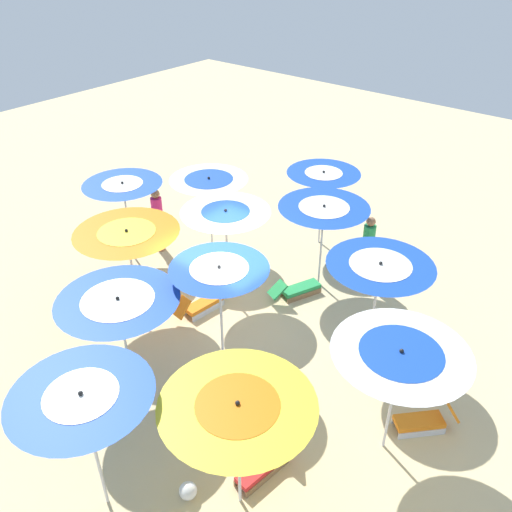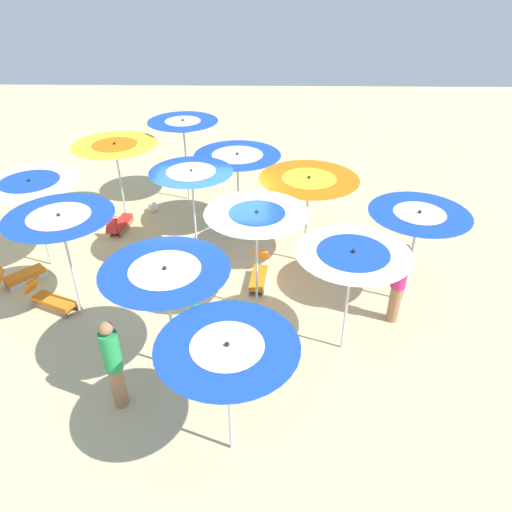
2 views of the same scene
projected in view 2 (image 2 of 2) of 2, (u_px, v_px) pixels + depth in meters
ground at (214, 283)px, 11.35m from camera, size 38.17×38.17×0.04m
beach_umbrella_0 at (183, 127)px, 13.89m from camera, size 2.02×2.02×2.51m
beach_umbrella_1 at (116, 151)px, 12.89m from camera, size 2.26×2.26×2.29m
beach_umbrella_2 at (31, 190)px, 10.91m from camera, size 2.21×2.21×2.29m
beach_umbrella_3 at (238, 161)px, 12.44m from camera, size 2.24×2.24×2.22m
beach_umbrella_4 at (192, 179)px, 10.95m from camera, size 1.91×1.91×2.45m
beach_umbrella_5 at (61, 225)px, 9.26m from camera, size 2.08×2.08×2.40m
beach_umbrella_6 at (309, 185)px, 11.03m from camera, size 2.29×2.29×2.28m
beach_umbrella_7 at (257, 220)px, 9.39m from camera, size 2.05×2.05×2.38m
beach_umbrella_8 at (166, 279)px, 8.00m from camera, size 2.16×2.16×2.25m
beach_umbrella_9 at (418, 220)px, 9.72m from camera, size 2.04×2.04×2.23m
beach_umbrella_10 at (352, 261)px, 8.43m from camera, size 2.04×2.04×2.26m
beach_umbrella_11 at (228, 356)px, 6.55m from camera, size 1.98×1.98×2.21m
lounger_0 at (259, 275)px, 11.24m from camera, size 1.33×0.49×0.63m
lounger_1 at (51, 300)px, 10.46m from camera, size 0.82×1.25×0.60m
lounger_2 at (120, 224)px, 13.32m from camera, size 1.25×0.46×0.61m
lounger_3 at (21, 276)px, 11.21m from camera, size 1.09×1.05×0.64m
lounger_4 at (246, 209)px, 14.07m from camera, size 1.33×0.70×0.59m
lounger_5 at (188, 331)px, 9.61m from camera, size 1.40×0.84×0.55m
beachgoer_0 at (399, 282)px, 9.69m from camera, size 0.30×0.30×1.85m
beachgoer_1 at (113, 363)px, 7.82m from camera, size 0.30×0.30×1.81m
beach_ball at (153, 207)px, 14.31m from camera, size 0.29×0.29×0.29m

